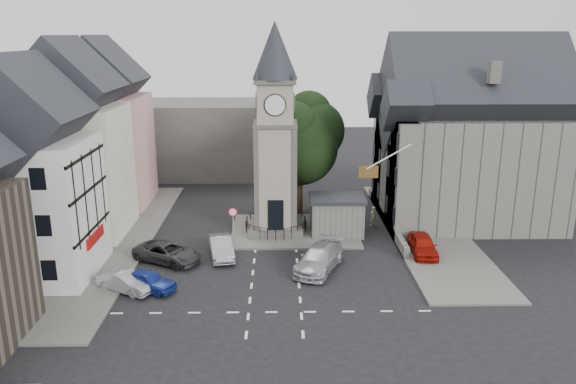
{
  "coord_description": "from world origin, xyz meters",
  "views": [
    {
      "loc": [
        0.28,
        -34.43,
        15.34
      ],
      "look_at": [
        0.92,
        5.0,
        4.16
      ],
      "focal_mm": 35.0,
      "sensor_mm": 36.0,
      "label": 1
    }
  ],
  "objects_px": {
    "car_west_blue": "(147,280)",
    "pedestrian": "(373,216)",
    "car_east_red": "(423,245)",
    "stone_shelter": "(337,215)",
    "clock_tower": "(275,131)"
  },
  "relations": [
    {
      "from": "car_west_blue",
      "to": "clock_tower",
      "type": "bearing_deg",
      "value": -12.76
    },
    {
      "from": "pedestrian",
      "to": "clock_tower",
      "type": "bearing_deg",
      "value": -28.67
    },
    {
      "from": "stone_shelter",
      "to": "car_west_blue",
      "type": "distance_m",
      "value": 16.2
    },
    {
      "from": "clock_tower",
      "to": "pedestrian",
      "type": "distance_m",
      "value": 10.94
    },
    {
      "from": "stone_shelter",
      "to": "car_east_red",
      "type": "xyz_separation_m",
      "value": [
        5.75,
        -4.5,
        -0.82
      ]
    },
    {
      "from": "car_east_red",
      "to": "pedestrian",
      "type": "relative_size",
      "value": 2.65
    },
    {
      "from": "car_east_red",
      "to": "pedestrian",
      "type": "height_order",
      "value": "pedestrian"
    },
    {
      "from": "clock_tower",
      "to": "car_west_blue",
      "type": "relative_size",
      "value": 4.29
    },
    {
      "from": "stone_shelter",
      "to": "pedestrian",
      "type": "bearing_deg",
      "value": 31.67
    },
    {
      "from": "stone_shelter",
      "to": "clock_tower",
      "type": "bearing_deg",
      "value": 174.16
    },
    {
      "from": "car_west_blue",
      "to": "stone_shelter",
      "type": "bearing_deg",
      "value": -27.54
    },
    {
      "from": "car_west_blue",
      "to": "car_east_red",
      "type": "xyz_separation_m",
      "value": [
        18.47,
        5.49,
        0.08
      ]
    },
    {
      "from": "car_west_blue",
      "to": "pedestrian",
      "type": "xyz_separation_m",
      "value": [
        15.92,
        11.97,
        0.16
      ]
    },
    {
      "from": "pedestrian",
      "to": "car_east_red",
      "type": "bearing_deg",
      "value": 72.32
    },
    {
      "from": "car_west_blue",
      "to": "car_east_red",
      "type": "distance_m",
      "value": 19.27
    }
  ]
}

